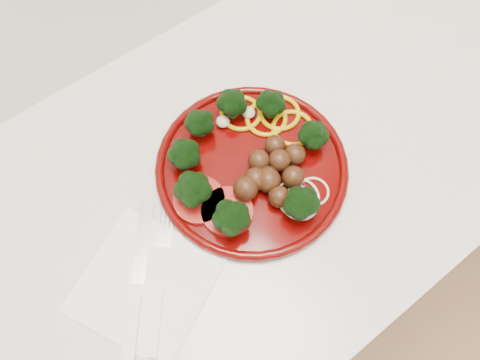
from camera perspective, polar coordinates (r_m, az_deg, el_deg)
counter at (r=1.12m, az=-3.70°, el=-11.69°), size 2.40×0.60×0.90m
plate at (r=0.70m, az=1.29°, el=2.14°), size 0.29×0.29×0.06m
napkin at (r=0.67m, az=-11.40°, el=-12.26°), size 0.22×0.22×0.00m
knife at (r=0.66m, az=-12.68°, el=-14.22°), size 0.16×0.19×0.01m
fork at (r=0.65m, az=-10.10°, el=-14.73°), size 0.14×0.17×0.01m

